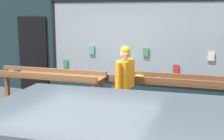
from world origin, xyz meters
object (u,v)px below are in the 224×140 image
(small_dog, at_px, (141,116))
(display_table_left, at_px, (46,77))
(person_browsing, at_px, (125,80))
(display_table_right, at_px, (178,85))

(small_dog, bearing_deg, display_table_left, 109.47)
(display_table_left, xyz_separation_m, person_browsing, (2.14, -0.60, 0.23))
(display_table_left, relative_size, display_table_right, 1.00)
(display_table_right, bearing_deg, person_browsing, -147.67)
(display_table_right, relative_size, person_browsing, 1.77)
(display_table_left, relative_size, small_dog, 5.41)
(small_dog, bearing_deg, display_table_right, -1.06)
(display_table_right, distance_m, person_browsing, 1.14)
(person_browsing, bearing_deg, display_table_right, -50.04)
(display_table_left, height_order, display_table_right, display_table_right)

